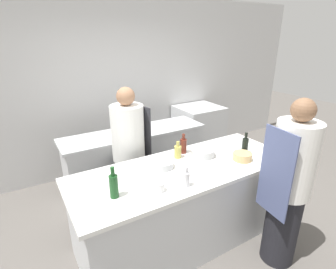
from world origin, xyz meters
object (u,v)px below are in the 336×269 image
at_px(oven_range, 198,131).
at_px(bottle_cooking_oil, 245,145).
at_px(bottle_vinegar, 186,179).
at_px(cup, 159,187).
at_px(chef_at_prep_near, 288,187).
at_px(bowl_prep_small, 203,152).
at_px(bottle_wine, 183,145).
at_px(bottle_sauce, 178,151).
at_px(bowl_mixing_large, 162,164).
at_px(chef_at_stove, 129,154).
at_px(bottle_olive_oil, 114,185).
at_px(bowl_ceramic_blue, 242,156).

height_order(oven_range, bottle_cooking_oil, bottle_cooking_oil).
relative_size(bottle_vinegar, cup, 1.92).
bearing_deg(chef_at_prep_near, bowl_prep_small, 29.24).
bearing_deg(bowl_prep_small, bottle_cooking_oil, -23.36).
relative_size(bottle_wine, bottle_cooking_oil, 0.91).
bearing_deg(bottle_sauce, bottle_vinegar, -115.99).
relative_size(oven_range, bowl_mixing_large, 4.12).
relative_size(chef_at_stove, bottle_vinegar, 8.60).
bearing_deg(bowl_prep_small, bottle_wine, 127.11).
distance_m(chef_at_prep_near, bottle_olive_oil, 1.61).
bearing_deg(chef_at_stove, bottle_sauce, 17.16).
distance_m(bottle_cooking_oil, bottle_sauce, 0.78).
height_order(oven_range, bowl_ceramic_blue, bowl_ceramic_blue).
bearing_deg(bowl_prep_small, bottle_vinegar, -140.93).
relative_size(bottle_vinegar, bowl_mixing_large, 0.82).
height_order(oven_range, bottle_sauce, bottle_sauce).
bearing_deg(bowl_mixing_large, bowl_ceramic_blue, -20.01).
xyz_separation_m(bottle_vinegar, bottle_wine, (0.39, 0.61, 0.02)).
xyz_separation_m(bottle_olive_oil, bottle_wine, (1.00, 0.44, -0.02)).
relative_size(chef_at_stove, bottle_olive_oil, 5.83).
relative_size(bowl_ceramic_blue, cup, 2.06).
distance_m(bottle_olive_oil, bottle_wine, 1.09).
xyz_separation_m(bottle_vinegar, bowl_ceramic_blue, (0.83, 0.12, -0.03)).
bearing_deg(bottle_olive_oil, bottle_wine, 23.54).
distance_m(chef_at_prep_near, bottle_vinegar, 0.98).
bearing_deg(bottle_olive_oil, bowl_prep_small, 12.53).
relative_size(bowl_prep_small, cup, 2.73).
relative_size(bottle_wine, bowl_mixing_large, 1.00).
bearing_deg(chef_at_prep_near, bottle_vinegar, 70.58).
bearing_deg(cup, bottle_vinegar, -12.45).
xyz_separation_m(chef_at_prep_near, bottle_cooking_oil, (0.12, 0.68, 0.16)).
height_order(bottle_wine, bowl_mixing_large, bottle_wine).
height_order(bottle_vinegar, cup, bottle_vinegar).
relative_size(bottle_sauce, cup, 1.95).
bearing_deg(bottle_sauce, bottle_olive_oil, -157.52).
bearing_deg(bottle_sauce, bottle_cooking_oil, -23.03).
xyz_separation_m(oven_range, bottle_vinegar, (-1.70, -2.02, 0.50)).
relative_size(bottle_vinegar, bowl_prep_small, 0.70).
bearing_deg(bottle_olive_oil, oven_range, 38.53).
distance_m(bottle_olive_oil, cup, 0.39).
height_order(chef_at_prep_near, cup, chef_at_prep_near).
bearing_deg(bowl_mixing_large, chef_at_stove, 98.21).
distance_m(chef_at_prep_near, cup, 1.22).
relative_size(bottle_sauce, bowl_mixing_large, 0.83).
xyz_separation_m(bottle_olive_oil, cup, (0.37, -0.12, -0.07)).
bearing_deg(bottle_wine, cup, -138.92).
bearing_deg(cup, bottle_cooking_oil, 8.00).
relative_size(chef_at_prep_near, cup, 17.14).
bearing_deg(bowl_ceramic_blue, bottle_olive_oil, 177.90).
bearing_deg(bowl_mixing_large, bottle_vinegar, -89.92).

